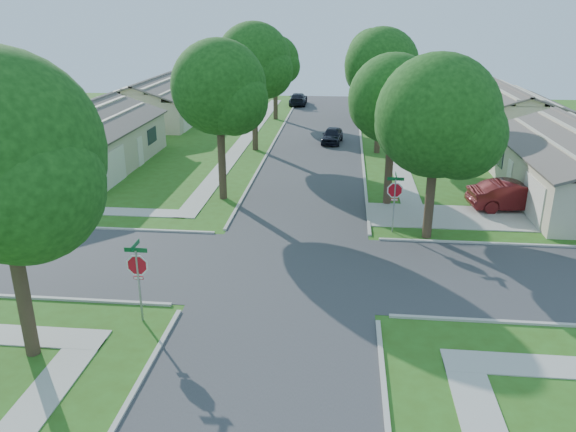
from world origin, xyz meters
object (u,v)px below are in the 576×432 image
Objects in this scene: tree_ne_corner at (438,122)px; car_curb_west at (298,99)px; tree_w_near at (220,92)px; tree_e_near at (394,103)px; stop_sign_sw at (138,269)px; tree_e_far at (374,58)px; tree_w_mid at (254,64)px; tree_sw_corner at (1,164)px; stop_sign_ne at (395,193)px; car_driveway at (514,196)px; house_nw_near at (80,145)px; house_ne_far at (504,117)px; tree_e_mid at (382,69)px; car_curb_east at (332,135)px; tree_w_far at (276,62)px; house_nw_far at (158,105)px.

tree_ne_corner is 1.85× the size of car_curb_west.
tree_e_near is at bearing -0.00° from tree_w_near.
tree_e_far is at bearing 76.27° from stop_sign_sw.
tree_sw_corner is at bearing -95.70° from tree_w_mid.
stop_sign_ne is at bearing 45.00° from stop_sign_sw.
car_driveway is at bearing -2.59° from tree_e_near.
stop_sign_ne is 7.98m from car_driveway.
tree_w_near reaches higher than tree_ne_corner.
tree_e_far is (0.00, 25.00, 0.34)m from tree_e_near.
car_curb_west is (12.79, 27.97, -0.84)m from house_nw_near.
house_ne_far is at bearing 21.17° from tree_w_mid.
tree_e_mid is 9.40m from tree_w_mid.
car_curb_west is at bearing 131.60° from tree_e_far.
tree_e_far reaches higher than car_driveway.
stop_sign_sw is 13.29m from stop_sign_ne.
tree_w_mid is 28.14m from tree_sw_corner.
tree_sw_corner is 50.45m from car_curb_west.
car_curb_east is (-3.55, 15.00, -5.01)m from tree_e_near.
house_ne_far is 2.80× the size of car_driveway.
house_nw_near is at bearing -156.36° from house_ne_far.
tree_w_mid reaches higher than stop_sign_ne.
tree_e_mid reaches higher than tree_e_near.
tree_e_near is 1.70× the size of car_driveway.
tree_w_far is 10.28m from car_curb_west.
tree_ne_corner reaches higher than stop_sign_ne.
house_ne_far is at bearing -5.36° from house_nw_far.
tree_w_far is 0.59× the size of house_ne_far.
tree_e_near is 0.96× the size of tree_ne_corner.
tree_w_near reaches higher than tree_e_near.
car_curb_west is at bearing 88.20° from stop_sign_sw.
house_nw_near is 19.43m from car_curb_east.
house_nw_near is 3.68× the size of car_curb_east.
tree_w_near is at bearing -63.73° from house_nw_far.
stop_sign_ne is at bearing -90.68° from tree_e_near.
house_nw_near is (-22.35, 10.79, -4.08)m from tree_ne_corner.
car_driveway reaches higher than car_curb_east.
stop_sign_ne is at bearing -52.84° from house_nw_far.
tree_w_far is at bearing 59.18° from house_nw_near.
house_nw_near is at bearing 64.96° from car_curb_west.
tree_e_far is at bearing 155.97° from house_ne_far.
house_nw_far is (-20.75, 10.99, -4.74)m from tree_e_mid.
tree_w_far is at bearing 110.28° from tree_ne_corner.
stop_sign_sw is at bearing -124.59° from tree_e_near.
tree_w_far is 31.77m from tree_ne_corner.
car_curb_east is (-3.56, 3.00, -5.62)m from tree_e_mid.
tree_w_far is at bearing 107.70° from stop_sign_ne.
house_nw_near is at bearing 163.89° from tree_e_near.
tree_e_far is (9.45, 38.71, 3.95)m from stop_sign_sw.
tree_e_mid is (0.06, 16.31, 4.22)m from stop_sign_ne.
tree_ne_corner is (11.00, -4.80, -0.52)m from tree_w_near.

